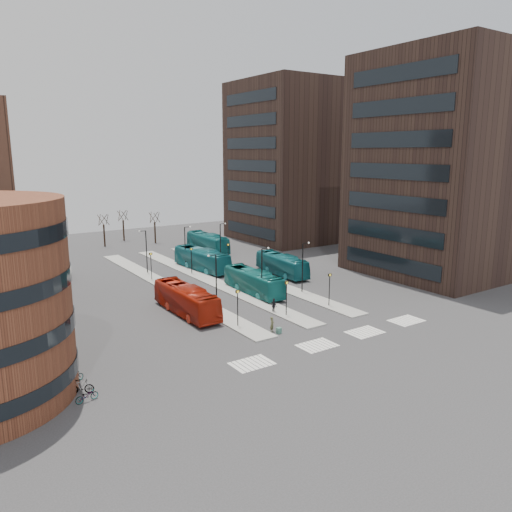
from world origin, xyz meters
TOP-DOWN VIEW (x-y plane):
  - ground at (0.00, 0.00)m, footprint 160.00×160.00m
  - island_left at (-4.00, 30.00)m, footprint 2.50×45.00m
  - island_mid at (2.00, 30.00)m, footprint 2.50×45.00m
  - island_right at (8.00, 30.00)m, footprint 2.50×45.00m
  - suitcase at (-2.08, 8.33)m, footprint 0.49×0.41m
  - red_bus at (-6.76, 18.62)m, footprint 2.65×11.16m
  - teal_bus_a at (3.58, 21.19)m, footprint 2.74×10.58m
  - teal_bus_b at (4.07, 35.57)m, footprint 3.62×11.72m
  - teal_bus_c at (12.08, 26.83)m, footprint 3.25×10.65m
  - teal_bus_d at (11.43, 47.44)m, footprint 2.92×11.51m
  - traveller at (-2.39, 8.99)m, footprint 0.67×0.61m
  - commuter_a at (-4.42, 16.37)m, footprint 0.77×0.62m
  - commuter_b at (1.18, 13.65)m, footprint 0.40×0.94m
  - commuter_c at (3.18, 18.29)m, footprint 0.80×1.16m
  - bicycle_near at (-21.00, 5.09)m, footprint 1.73×0.85m
  - bicycle_mid at (-21.00, 6.48)m, footprint 1.82×1.20m
  - bicycle_far at (-21.00, 8.72)m, footprint 1.64×0.84m
  - crosswalk_stripes at (1.75, 4.00)m, footprint 22.35×2.40m
  - tower_near at (31.98, 16.00)m, footprint 20.12×20.00m
  - tower_far at (31.98, 50.00)m, footprint 20.12×20.00m
  - sign_poles at (1.60, 23.00)m, footprint 12.45×22.12m
  - lamp_posts at (2.64, 28.00)m, footprint 14.04×20.24m
  - bare_trees at (2.67, 62.67)m, footprint 10.97×8.14m

SIDE VIEW (x-z plane):
  - ground at x=0.00m, z-range 0.00..0.00m
  - crosswalk_stripes at x=1.75m, z-range 0.00..0.01m
  - island_left at x=-4.00m, z-range 0.00..0.15m
  - island_mid at x=2.00m, z-range 0.00..0.15m
  - island_right at x=8.00m, z-range 0.00..0.15m
  - suitcase at x=-2.08m, z-range 0.00..0.57m
  - bicycle_far at x=-21.00m, z-range 0.00..0.82m
  - bicycle_near at x=-21.00m, z-range 0.00..0.87m
  - bicycle_mid at x=-21.00m, z-range 0.00..1.07m
  - commuter_a at x=-4.42m, z-range 0.00..1.51m
  - traveller at x=-2.39m, z-range 0.00..1.54m
  - commuter_b at x=1.18m, z-range 0.00..1.60m
  - commuter_c at x=3.18m, z-range 0.00..1.64m
  - teal_bus_c at x=12.08m, z-range 0.00..2.92m
  - teal_bus_a at x=3.58m, z-range 0.00..2.93m
  - red_bus at x=-6.76m, z-range 0.00..3.10m
  - teal_bus_d at x=11.43m, z-range 0.00..3.19m
  - teal_bus_b at x=4.07m, z-range 0.00..3.22m
  - sign_poles at x=1.60m, z-range 0.58..4.23m
  - bare_trees at x=2.67m, z-range -0.22..5.67m
  - lamp_posts at x=2.64m, z-range 0.52..6.64m
  - tower_near at x=31.98m, z-range 0.00..30.00m
  - tower_far at x=31.98m, z-range 0.00..30.00m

